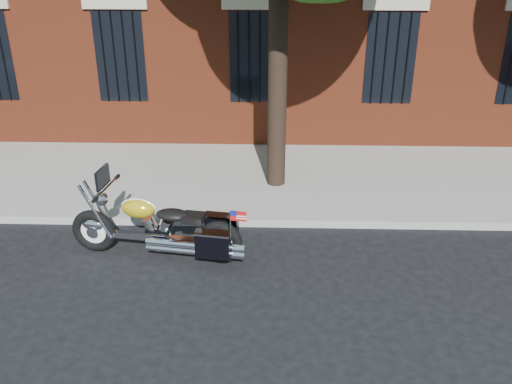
{
  "coord_description": "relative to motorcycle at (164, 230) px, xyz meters",
  "views": [
    {
      "loc": [
        0.4,
        -7.62,
        4.98
      ],
      "look_at": [
        0.16,
        0.8,
        0.94
      ],
      "focal_mm": 40.0,
      "sensor_mm": 36.0,
      "label": 1
    }
  ],
  "objects": [
    {
      "name": "sidewalk",
      "position": [
        1.29,
        3.02,
        -0.43
      ],
      "size": [
        40.0,
        3.6,
        0.15
      ],
      "primitive_type": "cube",
      "color": "gray",
      "rests_on": "ground"
    },
    {
      "name": "ground",
      "position": [
        1.29,
        -0.24,
        -0.51
      ],
      "size": [
        120.0,
        120.0,
        0.0
      ],
      "primitive_type": "plane",
      "color": "black",
      "rests_on": "ground"
    },
    {
      "name": "motorcycle",
      "position": [
        0.0,
        0.0,
        0.0
      ],
      "size": [
        2.92,
        1.11,
        1.51
      ],
      "rotation": [
        0.0,
        0.0,
        -0.15
      ],
      "color": "black",
      "rests_on": "ground"
    },
    {
      "name": "curb",
      "position": [
        1.29,
        1.14,
        -0.43
      ],
      "size": [
        40.0,
        0.16,
        0.15
      ],
      "primitive_type": "cube",
      "color": "gray",
      "rests_on": "ground"
    }
  ]
}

